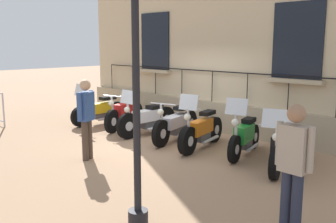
% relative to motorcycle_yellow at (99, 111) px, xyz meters
% --- Properties ---
extents(ground_plane, '(60.00, 60.00, 0.00)m').
position_rel_motorcycle_yellow_xyz_m(ground_plane, '(0.19, 3.14, -0.42)').
color(ground_plane, '#9E7A5B').
extents(motorcycle_yellow, '(2.05, 0.68, 1.31)m').
position_rel_motorcycle_yellow_xyz_m(motorcycle_yellow, '(0.00, 0.00, 0.00)').
color(motorcycle_yellow, black).
rests_on(motorcycle_yellow, ground_plane).
extents(motorcycle_red, '(2.01, 0.93, 1.07)m').
position_rel_motorcycle_yellow_xyz_m(motorcycle_red, '(-0.13, 1.09, 0.03)').
color(motorcycle_red, black).
rests_on(motorcycle_red, ground_plane).
extents(motorcycle_white, '(2.13, 0.71, 1.31)m').
position_rel_motorcycle_yellow_xyz_m(motorcycle_white, '(-0.04, 2.18, 0.03)').
color(motorcycle_white, black).
rests_on(motorcycle_white, ground_plane).
extents(motorcycle_silver, '(2.18, 0.83, 1.08)m').
position_rel_motorcycle_yellow_xyz_m(motorcycle_silver, '(-0.15, 3.20, 0.01)').
color(motorcycle_silver, black).
rests_on(motorcycle_silver, ground_plane).
extents(motorcycle_orange, '(2.05, 0.70, 1.40)m').
position_rel_motorcycle_yellow_xyz_m(motorcycle_orange, '(-0.03, 4.15, 0.00)').
color(motorcycle_orange, black).
rests_on(motorcycle_orange, ground_plane).
extents(motorcycle_green, '(1.85, 0.70, 1.39)m').
position_rel_motorcycle_yellow_xyz_m(motorcycle_green, '(-0.21, 5.26, 0.01)').
color(motorcycle_green, black).
rests_on(motorcycle_green, ground_plane).
extents(motorcycle_black, '(2.11, 0.95, 1.33)m').
position_rel_motorcycle_yellow_xyz_m(motorcycle_black, '(-0.01, 6.30, 0.02)').
color(motorcycle_black, black).
rests_on(motorcycle_black, ground_plane).
extents(lamppost, '(0.38, 1.08, 3.98)m').
position_rel_motorcycle_yellow_xyz_m(lamppost, '(3.73, 6.11, 2.52)').
color(lamppost, black).
rests_on(lamppost, ground_plane).
extents(pedestrian_standing, '(0.50, 0.34, 1.76)m').
position_rel_motorcycle_yellow_xyz_m(pedestrian_standing, '(2.43, 2.94, 0.58)').
color(pedestrian_standing, '#47382D').
rests_on(pedestrian_standing, ground_plane).
extents(pedestrian_walking, '(0.24, 0.53, 1.77)m').
position_rel_motorcycle_yellow_xyz_m(pedestrian_walking, '(2.46, 7.73, 0.58)').
color(pedestrian_walking, '#23283D').
rests_on(pedestrian_walking, ground_plane).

